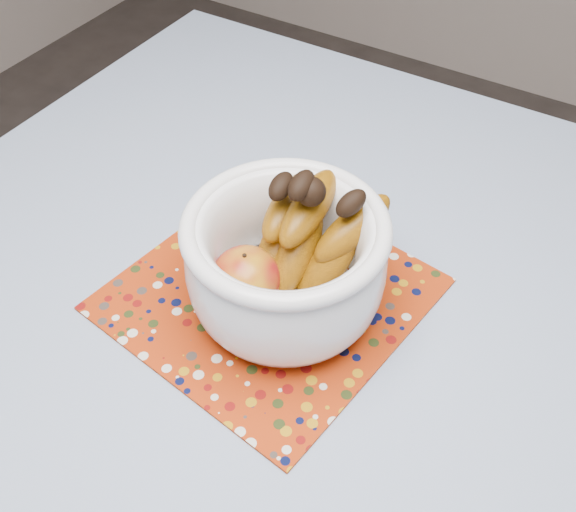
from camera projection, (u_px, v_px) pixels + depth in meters
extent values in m
cube|color=brown|center=(311.00, 389.00, 0.80)|extent=(1.20, 1.20, 0.04)
cylinder|color=brown|center=(223.00, 211.00, 1.57)|extent=(0.06, 0.06, 0.71)
cube|color=slate|center=(311.00, 377.00, 0.78)|extent=(1.32, 1.32, 0.01)
cube|color=#9C2A08|center=(269.00, 294.00, 0.86)|extent=(0.39, 0.39, 0.00)
cylinder|color=white|center=(286.00, 302.00, 0.84)|extent=(0.12, 0.12, 0.01)
cylinder|color=white|center=(286.00, 295.00, 0.83)|extent=(0.17, 0.17, 0.01)
torus|color=white|center=(286.00, 227.00, 0.74)|extent=(0.24, 0.24, 0.02)
ellipsoid|color=maroon|center=(246.00, 278.00, 0.79)|extent=(0.08, 0.08, 0.07)
sphere|color=black|center=(311.00, 192.00, 0.75)|extent=(0.03, 0.03, 0.03)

